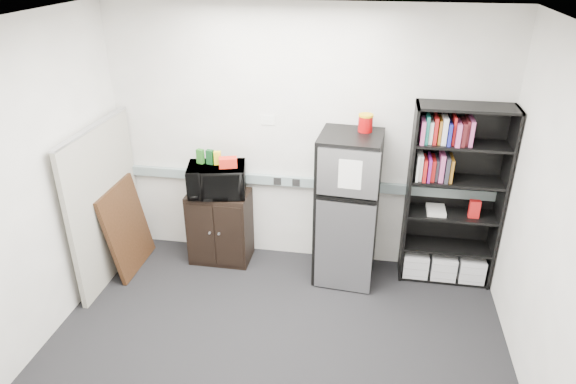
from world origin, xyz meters
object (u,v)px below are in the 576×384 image
(cabinet, at_px, (220,227))
(microwave, at_px, (217,180))
(cubicle_partition, at_px, (105,203))
(refrigerator, at_px, (347,209))
(bookshelf, at_px, (453,198))

(cabinet, relative_size, microwave, 1.38)
(cubicle_partition, height_order, cabinet, cubicle_partition)
(microwave, bearing_deg, cabinet, 77.70)
(cubicle_partition, xyz_separation_m, refrigerator, (2.41, 0.34, -0.03))
(bookshelf, xyz_separation_m, cabinet, (-2.38, -0.06, -0.51))
(cubicle_partition, xyz_separation_m, microwave, (1.05, 0.40, 0.15))
(cubicle_partition, distance_m, microwave, 1.14)
(microwave, relative_size, refrigerator, 0.37)
(cabinet, height_order, microwave, microwave)
(cabinet, bearing_deg, refrigerator, -3.38)
(bookshelf, distance_m, cabinet, 2.43)
(cubicle_partition, bearing_deg, bookshelf, 8.06)
(bookshelf, relative_size, refrigerator, 1.19)
(refrigerator, bearing_deg, microwave, -178.43)
(cabinet, xyz_separation_m, microwave, (-0.00, -0.02, 0.56))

